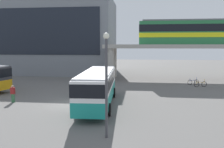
# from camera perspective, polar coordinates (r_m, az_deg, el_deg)

# --- Properties ---
(ground_plane) EXTENTS (120.00, 120.00, 0.00)m
(ground_plane) POSITION_cam_1_polar(r_m,az_deg,el_deg) (31.72, -5.24, -2.92)
(ground_plane) COLOR #605E5B
(station_building) EXTENTS (28.01, 14.27, 14.47)m
(station_building) POSITION_cam_1_polar(r_m,az_deg,el_deg) (49.68, -16.27, 8.83)
(station_building) COLOR slate
(station_building) RESTS_ON ground_plane
(elevated_platform) EXTENTS (33.39, 5.75, 5.68)m
(elevated_platform) POSITION_cam_1_polar(r_m,az_deg,el_deg) (39.24, 23.25, 5.63)
(elevated_platform) COLOR #ADA89E
(elevated_platform) RESTS_ON ground_plane
(train) EXTENTS (24.80, 2.96, 3.84)m
(train) POSITION_cam_1_polar(r_m,az_deg,el_deg) (39.67, 25.23, 9.54)
(train) COLOR #26723F
(train) RESTS_ON elevated_platform
(bus_main) EXTENTS (3.14, 11.15, 3.22)m
(bus_main) POSITION_cam_1_polar(r_m,az_deg,el_deg) (20.98, -3.52, -2.57)
(bus_main) COLOR teal
(bus_main) RESTS_ON ground_plane
(bicycle_blue) EXTENTS (1.69, 0.71, 1.04)m
(bicycle_blue) POSITION_cam_1_polar(r_m,az_deg,el_deg) (34.43, 19.61, -1.91)
(bicycle_blue) COLOR black
(bicycle_blue) RESTS_ON ground_plane
(bicycle_orange) EXTENTS (1.77, 0.37, 1.04)m
(bicycle_orange) POSITION_cam_1_polar(r_m,az_deg,el_deg) (32.96, 21.21, -2.36)
(bicycle_orange) COLOR black
(bicycle_orange) RESTS_ON ground_plane
(pedestrian_waiting_near_stop) EXTENTS (0.43, 0.32, 1.70)m
(pedestrian_waiting_near_stop) POSITION_cam_1_polar(r_m,az_deg,el_deg) (24.32, -23.51, -4.66)
(pedestrian_waiting_near_stop) COLOR #33663F
(pedestrian_waiting_near_stop) RESTS_ON ground_plane
(lamp_post) EXTENTS (0.36, 0.36, 6.25)m
(lamp_post) POSITION_cam_1_polar(r_m,az_deg,el_deg) (13.34, -1.41, -0.76)
(lamp_post) COLOR #3F3F44
(lamp_post) RESTS_ON ground_plane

